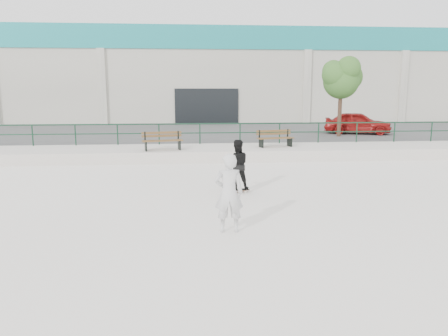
{
  "coord_description": "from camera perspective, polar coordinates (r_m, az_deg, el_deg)",
  "views": [
    {
      "loc": [
        -1.72,
        -10.71,
        3.23
      ],
      "look_at": [
        -0.59,
        2.0,
        0.89
      ],
      "focal_mm": 35.0,
      "sensor_mm": 36.0,
      "label": 1
    }
  ],
  "objects": [
    {
      "name": "railing",
      "position": [
        21.67,
        -0.52,
        5.14
      ],
      "size": [
        28.0,
        0.06,
        1.03
      ],
      "color": "#153A26",
      "rests_on": "ledge"
    },
    {
      "name": "standing_skater",
      "position": [
        13.56,
        1.7,
        0.42
      ],
      "size": [
        0.78,
        0.62,
        1.57
      ],
      "primitive_type": "imported",
      "rotation": [
        0.0,
        0.0,
        3.17
      ],
      "color": "black",
      "rests_on": "skateboard"
    },
    {
      "name": "skateboard",
      "position": [
        13.72,
        1.68,
        -2.91
      ],
      "size": [
        0.8,
        0.35,
        0.09
      ],
      "rotation": [
        0.0,
        0.0,
        0.2
      ],
      "color": "black",
      "rests_on": "ground"
    },
    {
      "name": "ground",
      "position": [
        11.32,
        3.88,
        -6.21
      ],
      "size": [
        120.0,
        120.0,
        0.0
      ],
      "primitive_type": "plane",
      "color": "silver",
      "rests_on": "ground"
    },
    {
      "name": "ledge",
      "position": [
        20.5,
        -0.23,
        2.04
      ],
      "size": [
        30.0,
        3.0,
        0.5
      ],
      "primitive_type": "cube",
      "color": "beige",
      "rests_on": "ground"
    },
    {
      "name": "commercial_building",
      "position": [
        42.76,
        -2.85,
        12.19
      ],
      "size": [
        44.2,
        16.33,
        8.0
      ],
      "color": "beige",
      "rests_on": "ground"
    },
    {
      "name": "bench_right",
      "position": [
        20.75,
        6.69,
        3.87
      ],
      "size": [
        1.8,
        0.83,
        0.8
      ],
      "rotation": [
        0.0,
        0.0,
        0.2
      ],
      "color": "brown",
      "rests_on": "ledge"
    },
    {
      "name": "red_car",
      "position": [
        27.73,
        17.05,
        5.68
      ],
      "size": [
        4.21,
        2.81,
        1.33
      ],
      "primitive_type": "imported",
      "rotation": [
        0.0,
        0.0,
        1.22
      ],
      "color": "maroon",
      "rests_on": "parking_strip"
    },
    {
      "name": "tree",
      "position": [
        25.91,
        15.14,
        11.42
      ],
      "size": [
        2.51,
        2.24,
        4.47
      ],
      "color": "#513828",
      "rests_on": "parking_strip"
    },
    {
      "name": "bench_left",
      "position": [
        19.7,
        -8.05,
        3.53
      ],
      "size": [
        1.86,
        0.83,
        0.83
      ],
      "rotation": [
        0.0,
        0.0,
        0.18
      ],
      "color": "brown",
      "rests_on": "ledge"
    },
    {
      "name": "parking_strip",
      "position": [
        28.92,
        -1.66,
        4.48
      ],
      "size": [
        60.0,
        14.0,
        0.5
      ],
      "primitive_type": "cube",
      "color": "#3F3F3F",
      "rests_on": "ground"
    },
    {
      "name": "seated_skater",
      "position": [
        9.83,
        0.63,
        -3.29
      ],
      "size": [
        0.67,
        0.45,
        1.81
      ],
      "primitive_type": "imported",
      "rotation": [
        0.0,
        0.0,
        3.12
      ],
      "color": "silver",
      "rests_on": "ground"
    }
  ]
}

